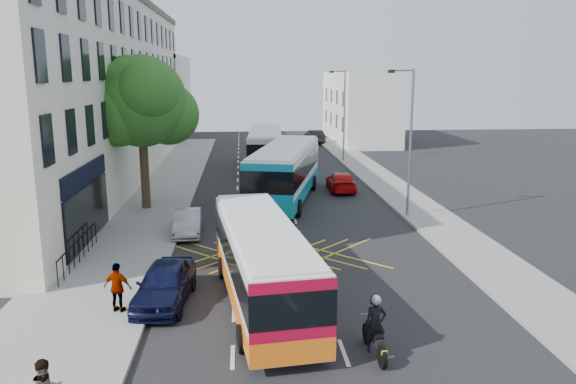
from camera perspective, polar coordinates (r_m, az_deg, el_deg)
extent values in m
plane|color=black|center=(19.59, 4.09, -11.86)|extent=(120.00, 120.00, 0.00)
cube|color=gray|center=(34.10, -14.16, -1.66)|extent=(5.00, 70.00, 0.15)
cube|color=gray|center=(35.18, 12.49, -1.16)|extent=(3.00, 70.00, 0.15)
cube|color=beige|center=(43.67, -19.81, 9.45)|extent=(8.00, 45.00, 13.00)
cube|color=black|center=(27.04, -19.91, 1.67)|extent=(0.12, 7.00, 0.90)
cube|color=black|center=(27.40, -19.65, -2.04)|extent=(0.12, 7.00, 2.60)
cube|color=silver|center=(73.61, -13.63, 9.41)|extent=(8.00, 20.00, 10.00)
cube|color=silver|center=(67.25, 7.24, 8.58)|extent=(6.00, 18.00, 8.00)
cylinder|color=#382619|center=(33.65, -14.36, 2.11)|extent=(0.50, 0.50, 4.40)
sphere|color=#175219|center=(33.22, -14.72, 8.92)|extent=(5.20, 5.20, 5.20)
sphere|color=#175219|center=(33.85, -12.06, 7.74)|extent=(3.60, 3.60, 3.60)
sphere|color=#175219|center=(32.89, -16.92, 7.72)|extent=(3.80, 3.80, 3.80)
sphere|color=#175219|center=(31.82, -14.10, 9.91)|extent=(3.40, 3.40, 3.40)
sphere|color=#175219|center=(34.41, -15.83, 10.62)|extent=(3.20, 3.20, 3.20)
cylinder|color=slate|center=(31.30, 12.33, 4.82)|extent=(0.14, 0.14, 8.00)
cylinder|color=slate|center=(30.90, 11.57, 12.02)|extent=(1.20, 0.10, 0.10)
cube|color=black|center=(30.74, 10.47, 11.97)|extent=(0.35, 0.15, 0.18)
cylinder|color=slate|center=(50.67, 5.73, 7.69)|extent=(0.14, 0.14, 8.00)
cylinder|color=slate|center=(50.42, 5.14, 12.11)|extent=(1.20, 0.10, 0.10)
cube|color=black|center=(50.32, 4.45, 12.07)|extent=(0.35, 0.15, 0.18)
cube|color=silver|center=(19.60, -2.66, -7.01)|extent=(3.53, 10.30, 2.43)
cube|color=silver|center=(19.22, -2.69, -3.45)|extent=(3.33, 10.08, 0.11)
cube|color=black|center=(19.49, -2.67, -6.05)|extent=(3.60, 10.37, 1.01)
cube|color=orange|center=(19.89, -2.63, -9.32)|extent=(3.59, 10.35, 0.69)
cube|color=#AF0927|center=(15.01, 0.51, -13.05)|extent=(2.33, 0.39, 2.29)
cube|color=#FF0C0C|center=(15.14, -2.93, -15.55)|extent=(0.26, 0.09, 0.25)
cube|color=#FF0C0C|center=(15.48, 3.87, -14.90)|extent=(0.26, 0.09, 0.25)
cylinder|color=black|center=(22.42, -6.70, -7.64)|extent=(0.36, 0.85, 0.83)
cylinder|color=black|center=(22.71, -0.88, -7.29)|extent=(0.36, 0.85, 0.83)
cylinder|color=black|center=(16.78, -4.68, -14.61)|extent=(0.36, 0.85, 0.83)
cylinder|color=black|center=(17.17, 3.16, -13.92)|extent=(0.36, 0.85, 0.83)
cube|color=silver|center=(35.33, -0.26, 2.15)|extent=(5.61, 12.57, 2.95)
cube|color=silver|center=(35.10, -0.27, 4.61)|extent=(5.33, 12.28, 0.13)
cube|color=black|center=(35.26, -0.26, 2.82)|extent=(5.68, 12.64, 1.23)
cube|color=#0C8797|center=(35.52, -0.26, 0.51)|extent=(5.67, 12.63, 0.84)
cube|color=#0D81AA|center=(29.43, -2.17, 0.19)|extent=(2.77, 0.77, 2.79)
cube|color=#FF0C0C|center=(29.82, -4.32, -1.21)|extent=(0.26, 0.12, 0.25)
cube|color=#FF0C0C|center=(29.39, 0.03, -1.38)|extent=(0.26, 0.12, 0.25)
cylinder|color=black|center=(39.05, -1.49, 1.06)|extent=(0.54, 1.05, 1.00)
cylinder|color=black|center=(38.65, 2.57, 0.93)|extent=(0.54, 1.05, 1.00)
cylinder|color=black|center=(31.90, -3.92, -1.46)|extent=(0.54, 1.05, 1.00)
cylinder|color=black|center=(31.41, 1.04, -1.65)|extent=(0.54, 1.05, 1.00)
cube|color=silver|center=(47.54, -2.31, 4.55)|extent=(3.25, 11.66, 2.78)
cube|color=silver|center=(47.38, -2.33, 6.28)|extent=(3.03, 11.42, 0.13)
cube|color=black|center=(47.49, -2.32, 5.02)|extent=(3.31, 11.72, 1.15)
cube|color=#0B8594|center=(47.68, -2.30, 3.40)|extent=(3.30, 11.71, 0.79)
cube|color=silver|center=(41.86, -2.41, 3.57)|extent=(2.66, 0.25, 2.62)
cube|color=#FF0C0C|center=(41.99, -3.85, 2.57)|extent=(0.25, 0.07, 0.25)
cube|color=#FF0C0C|center=(41.96, -0.95, 2.58)|extent=(0.25, 0.07, 0.25)
cylinder|color=black|center=(50.87, -3.74, 3.57)|extent=(0.34, 0.96, 0.94)
cylinder|color=black|center=(50.83, -0.78, 3.59)|extent=(0.34, 0.96, 0.94)
cylinder|color=black|center=(43.93, -4.07, 2.22)|extent=(0.34, 0.96, 0.94)
cylinder|color=black|center=(43.90, -0.65, 2.24)|extent=(0.34, 0.96, 0.94)
cylinder|color=black|center=(16.17, 9.55, -16.24)|extent=(0.16, 0.63, 0.62)
cylinder|color=black|center=(17.40, 8.03, -14.04)|extent=(0.16, 0.63, 0.62)
cube|color=black|center=(16.65, 8.79, -14.21)|extent=(0.29, 1.17, 0.21)
cube|color=black|center=(16.79, 8.56, -13.32)|extent=(0.30, 0.45, 0.19)
cube|color=black|center=(16.39, 9.06, -14.18)|extent=(0.28, 0.50, 0.10)
cylinder|color=slate|center=(17.20, 8.11, -13.01)|extent=(0.09, 0.42, 0.81)
cylinder|color=slate|center=(16.94, 8.29, -12.18)|extent=(0.58, 0.08, 0.04)
cube|color=gold|center=(15.93, 9.77, -15.80)|extent=(0.18, 0.03, 0.13)
imported|color=black|center=(16.45, 8.88, -13.10)|extent=(0.63, 0.44, 1.67)
sphere|color=#99999E|center=(16.16, 8.97, -10.80)|extent=(0.29, 0.29, 0.29)
imported|color=black|center=(20.27, -12.41, -9.08)|extent=(2.12, 4.39, 1.45)
imported|color=#999BA0|center=(28.45, -10.16, -3.06)|extent=(1.46, 3.77, 1.23)
imported|color=#B70709|center=(38.56, 5.41, 1.06)|extent=(1.97, 4.43, 1.26)
imported|color=#404448|center=(62.09, -1.62, 5.24)|extent=(2.17, 4.41, 1.20)
imported|color=#B3B7BB|center=(59.99, 2.20, 5.10)|extent=(2.13, 4.31, 1.41)
imported|color=black|center=(64.84, 2.71, 5.66)|extent=(1.93, 4.70, 1.52)
imported|color=gray|center=(19.58, -16.91, -9.27)|extent=(1.06, 0.68, 1.67)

